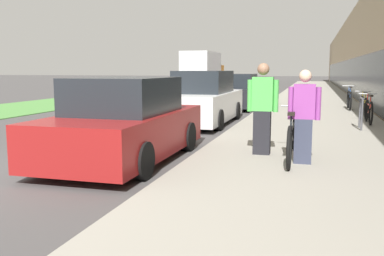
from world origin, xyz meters
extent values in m
cube|color=gray|center=(5.96, 21.00, 0.06)|extent=(4.23, 70.00, 0.13)
cube|color=#1E2328|center=(8.16, 29.00, 1.25)|extent=(0.10, 63.00, 2.20)
cube|color=#518E42|center=(-6.47, 25.00, 0.01)|extent=(4.46, 70.00, 0.03)
torus|color=black|center=(5.63, 3.71, 0.48)|extent=(0.06, 0.70, 0.70)
torus|color=black|center=(5.63, 1.93, 0.48)|extent=(0.06, 0.70, 0.70)
cylinder|color=black|center=(5.63, 2.82, 0.69)|extent=(0.04, 1.51, 0.04)
cylinder|color=black|center=(5.63, 2.47, 0.59)|extent=(0.04, 0.90, 0.32)
cylinder|color=black|center=(5.63, 2.25, 0.84)|extent=(0.03, 0.03, 0.29)
cube|color=black|center=(5.63, 2.25, 0.98)|extent=(0.11, 0.22, 0.05)
cylinder|color=black|center=(5.63, 3.57, 0.85)|extent=(0.03, 0.03, 0.31)
cylinder|color=silver|center=(5.63, 3.57, 1.00)|extent=(0.52, 0.03, 0.03)
cube|color=#33384C|center=(5.83, 2.50, 0.50)|extent=(0.29, 0.21, 0.75)
cube|color=#933D93|center=(5.83, 2.50, 1.17)|extent=(0.35, 0.21, 0.58)
cylinder|color=#933D93|center=(5.61, 2.50, 1.14)|extent=(0.09, 0.09, 0.54)
cylinder|color=#933D93|center=(6.05, 2.50, 1.14)|extent=(0.09, 0.09, 0.54)
sphere|color=beige|center=(5.83, 2.50, 1.59)|extent=(0.20, 0.20, 0.20)
cube|color=black|center=(5.07, 3.10, 0.53)|extent=(0.31, 0.22, 0.81)
cube|color=#4CB74C|center=(5.07, 3.10, 1.25)|extent=(0.38, 0.22, 0.62)
cylinder|color=#4CB74C|center=(4.83, 3.10, 1.22)|extent=(0.10, 0.10, 0.59)
cylinder|color=#4CB74C|center=(5.31, 3.10, 1.22)|extent=(0.10, 0.10, 0.59)
sphere|color=#936B51|center=(5.07, 3.10, 1.70)|extent=(0.22, 0.22, 0.22)
cylinder|color=#4C4C51|center=(7.19, 6.94, 0.54)|extent=(0.05, 0.05, 0.82)
cylinder|color=#4C4C51|center=(7.19, 7.49, 0.54)|extent=(0.05, 0.05, 0.82)
cylinder|color=#4C4C51|center=(7.19, 7.21, 0.95)|extent=(0.05, 0.55, 0.05)
torus|color=black|center=(7.54, 9.09, 0.47)|extent=(0.06, 0.68, 0.68)
torus|color=black|center=(7.54, 8.09, 0.47)|extent=(0.06, 0.68, 0.68)
cylinder|color=red|center=(7.54, 8.59, 0.67)|extent=(0.04, 0.85, 0.04)
cylinder|color=red|center=(7.54, 8.39, 0.58)|extent=(0.04, 0.52, 0.31)
cylinder|color=red|center=(7.54, 8.27, 0.82)|extent=(0.03, 0.03, 0.28)
cube|color=black|center=(7.54, 8.27, 0.96)|extent=(0.11, 0.22, 0.05)
cylinder|color=red|center=(7.54, 9.01, 0.82)|extent=(0.03, 0.03, 0.30)
cylinder|color=silver|center=(7.54, 9.01, 0.97)|extent=(0.52, 0.03, 0.03)
torus|color=black|center=(7.63, 11.32, 0.46)|extent=(0.05, 0.66, 0.66)
torus|color=black|center=(7.63, 10.21, 0.46)|extent=(0.05, 0.66, 0.66)
cylinder|color=yellow|center=(7.63, 10.77, 0.65)|extent=(0.04, 0.94, 0.04)
cylinder|color=yellow|center=(7.63, 10.55, 0.56)|extent=(0.04, 0.57, 0.30)
cylinder|color=yellow|center=(7.63, 10.41, 0.79)|extent=(0.03, 0.03, 0.27)
cube|color=black|center=(7.63, 10.41, 0.93)|extent=(0.11, 0.22, 0.05)
cylinder|color=yellow|center=(7.63, 11.23, 0.80)|extent=(0.03, 0.03, 0.29)
cylinder|color=silver|center=(7.63, 11.23, 0.94)|extent=(0.52, 0.03, 0.03)
torus|color=black|center=(7.35, 13.71, 0.50)|extent=(0.06, 0.74, 0.74)
torus|color=black|center=(7.35, 12.67, 0.50)|extent=(0.06, 0.74, 0.74)
cylinder|color=#2D56A8|center=(7.35, 13.19, 0.72)|extent=(0.04, 0.88, 0.04)
cylinder|color=#2D56A8|center=(7.35, 12.98, 0.61)|extent=(0.04, 0.54, 0.33)
cylinder|color=#2D56A8|center=(7.35, 12.86, 0.87)|extent=(0.03, 0.03, 0.30)
cube|color=black|center=(7.35, 12.86, 1.02)|extent=(0.11, 0.22, 0.05)
cylinder|color=#2D56A8|center=(7.35, 13.63, 0.88)|extent=(0.03, 0.03, 0.32)
cylinder|color=silver|center=(7.35, 13.63, 1.04)|extent=(0.52, 0.03, 0.03)
cube|color=maroon|center=(2.61, 2.41, 0.52)|extent=(1.83, 4.15, 0.75)
cube|color=#1E2328|center=(2.61, 2.41, 1.22)|extent=(1.57, 2.08, 0.65)
cylinder|color=black|center=(1.76, 3.66, 0.30)|extent=(0.22, 0.60, 0.60)
cylinder|color=black|center=(3.46, 3.66, 0.30)|extent=(0.22, 0.60, 0.60)
cylinder|color=black|center=(1.76, 1.17, 0.30)|extent=(0.22, 0.60, 0.60)
cylinder|color=black|center=(3.46, 1.17, 0.30)|extent=(0.22, 0.60, 0.60)
cube|color=white|center=(2.67, 8.16, 0.57)|extent=(1.67, 4.70, 0.83)
cube|color=#1E2328|center=(2.67, 8.16, 1.32)|extent=(1.44, 2.35, 0.67)
cylinder|color=black|center=(1.90, 9.57, 0.30)|extent=(0.22, 0.60, 0.60)
cylinder|color=black|center=(3.44, 9.57, 0.30)|extent=(0.22, 0.60, 0.60)
cylinder|color=black|center=(1.90, 6.75, 0.30)|extent=(0.22, 0.60, 0.60)
cylinder|color=black|center=(3.44, 6.75, 0.30)|extent=(0.22, 0.60, 0.60)
cube|color=black|center=(2.74, 13.90, 0.53)|extent=(1.70, 4.34, 0.75)
cube|color=#1E2328|center=(2.74, 13.90, 1.21)|extent=(1.46, 2.17, 0.61)
cylinder|color=black|center=(1.95, 15.20, 0.30)|extent=(0.22, 0.60, 0.60)
cylinder|color=black|center=(3.52, 15.20, 0.30)|extent=(0.22, 0.60, 0.60)
cylinder|color=black|center=(1.95, 12.60, 0.30)|extent=(0.22, 0.60, 0.60)
cylinder|color=black|center=(3.52, 12.60, 0.30)|extent=(0.22, 0.60, 0.60)
cube|color=orange|center=(-2.60, 31.28, 1.15)|extent=(1.98, 1.62, 1.84)
cube|color=silver|center=(-2.60, 28.04, 1.65)|extent=(2.15, 4.87, 2.83)
cylinder|color=black|center=(-3.58, 30.86, 0.42)|extent=(0.28, 0.84, 0.84)
cylinder|color=black|center=(-1.63, 30.86, 0.42)|extent=(0.28, 0.84, 0.84)
cylinder|color=black|center=(-3.58, 27.06, 0.42)|extent=(0.28, 0.84, 0.84)
cylinder|color=black|center=(-1.63, 27.06, 0.42)|extent=(0.28, 0.84, 0.84)
camera|label=1|loc=(5.96, -4.82, 1.69)|focal=40.00mm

